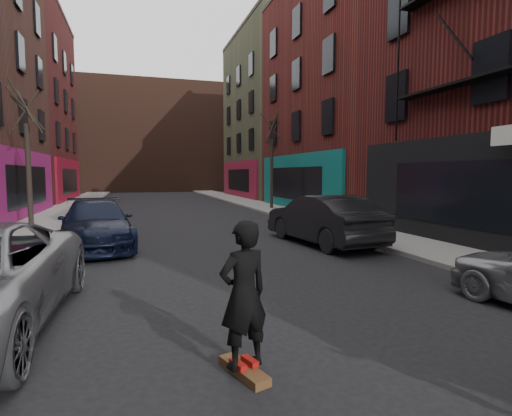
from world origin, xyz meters
TOP-DOWN VIEW (x-y plane):
  - sidewalk_left at (-6.25, 30.00)m, footprint 2.50×84.00m
  - sidewalk_right at (6.25, 30.00)m, footprint 2.50×84.00m
  - buildings_right at (13.50, 16.00)m, footprint 12.00×56.00m
  - building_far at (0.00, 56.00)m, footprint 40.00×10.00m
  - tree_left_far at (-6.20, 18.00)m, footprint 2.00×2.00m
  - tree_right_far at (6.20, 24.00)m, footprint 2.00×2.00m
  - parked_left_end at (-3.35, 13.32)m, footprint 2.63×5.33m
  - parked_right_end at (3.73, 11.83)m, footprint 2.26×5.09m
  - skateboard at (-1.01, 4.29)m, footprint 0.45×0.83m
  - skateboarder at (-1.01, 4.29)m, footprint 0.71×0.57m

SIDE VIEW (x-z plane):
  - skateboard at x=-1.01m, z-range 0.00..0.10m
  - sidewalk_left at x=-6.25m, z-range 0.00..0.13m
  - sidewalk_right at x=6.25m, z-range 0.00..0.13m
  - parked_left_end at x=-3.35m, z-range 0.00..1.49m
  - parked_right_end at x=3.73m, z-range 0.00..1.62m
  - skateboarder at x=-1.01m, z-range 0.10..1.80m
  - tree_left_far at x=-6.20m, z-range 0.13..6.63m
  - tree_right_far at x=6.20m, z-range 0.13..6.93m
  - building_far at x=0.00m, z-range 0.00..14.00m
  - buildings_right at x=13.50m, z-range 0.00..16.00m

